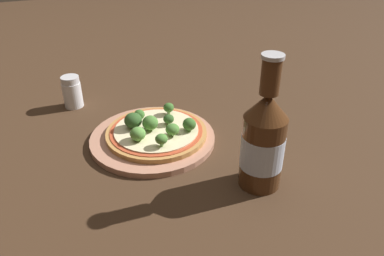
% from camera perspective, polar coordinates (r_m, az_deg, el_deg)
% --- Properties ---
extents(ground_plane, '(3.00, 3.00, 0.00)m').
position_cam_1_polar(ground_plane, '(0.77, -5.37, -1.80)').
color(ground_plane, '#3D2819').
extents(plate, '(0.25, 0.25, 0.01)m').
position_cam_1_polar(plate, '(0.77, -5.98, -1.57)').
color(plate, tan).
rests_on(plate, ground_plane).
extents(pizza, '(0.20, 0.20, 0.01)m').
position_cam_1_polar(pizza, '(0.76, -5.79, -0.59)').
color(pizza, '#B77F42').
rests_on(pizza, plate).
extents(broccoli_floret_0, '(0.03, 0.03, 0.03)m').
position_cam_1_polar(broccoli_floret_0, '(0.73, -3.00, -0.20)').
color(broccoli_floret_0, '#7A9E5B').
rests_on(broccoli_floret_0, pizza).
extents(broccoli_floret_1, '(0.02, 0.02, 0.03)m').
position_cam_1_polar(broccoli_floret_1, '(0.80, -3.57, 3.10)').
color(broccoli_floret_1, '#7A9E5B').
rests_on(broccoli_floret_1, pizza).
extents(broccoli_floret_2, '(0.03, 0.03, 0.03)m').
position_cam_1_polar(broccoli_floret_2, '(0.74, -0.41, 0.58)').
color(broccoli_floret_2, '#7A9E5B').
rests_on(broccoli_floret_2, pizza).
extents(broccoli_floret_3, '(0.03, 0.03, 0.03)m').
position_cam_1_polar(broccoli_floret_3, '(0.72, -8.25, -0.88)').
color(broccoli_floret_3, '#7A9E5B').
rests_on(broccoli_floret_3, pizza).
extents(broccoli_floret_4, '(0.02, 0.02, 0.02)m').
position_cam_1_polar(broccoli_floret_4, '(0.77, -3.58, 1.37)').
color(broccoli_floret_4, '#7A9E5B').
rests_on(broccoli_floret_4, pizza).
extents(broccoli_floret_5, '(0.04, 0.04, 0.03)m').
position_cam_1_polar(broccoli_floret_5, '(0.76, -8.96, 1.16)').
color(broccoli_floret_5, '#7A9E5B').
rests_on(broccoli_floret_5, pizza).
extents(broccoli_floret_6, '(0.02, 0.02, 0.02)m').
position_cam_1_polar(broccoli_floret_6, '(0.79, -8.03, 2.03)').
color(broccoli_floret_6, '#7A9E5B').
rests_on(broccoli_floret_6, pizza).
extents(broccoli_floret_7, '(0.03, 0.03, 0.03)m').
position_cam_1_polar(broccoli_floret_7, '(0.75, -6.38, 0.76)').
color(broccoli_floret_7, '#7A9E5B').
rests_on(broccoli_floret_7, pizza).
extents(broccoli_floret_8, '(0.02, 0.02, 0.03)m').
position_cam_1_polar(broccoli_floret_8, '(0.70, -4.68, -1.71)').
color(broccoli_floret_8, '#7A9E5B').
rests_on(broccoli_floret_8, pizza).
extents(beer_bottle, '(0.07, 0.07, 0.23)m').
position_cam_1_polar(beer_bottle, '(0.62, 10.80, -1.93)').
color(beer_bottle, '#472814').
rests_on(beer_bottle, ground_plane).
extents(pepper_shaker, '(0.04, 0.04, 0.08)m').
position_cam_1_polar(pepper_shaker, '(0.93, -17.80, 5.26)').
color(pepper_shaker, silver).
rests_on(pepper_shaker, ground_plane).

